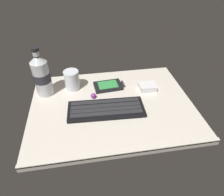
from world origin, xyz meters
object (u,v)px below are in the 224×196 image
(handheld_device, at_px, (109,86))
(keyboard, at_px, (106,109))
(charger_block, at_px, (147,87))
(water_bottle, at_px, (42,75))
(trackball_mouse, at_px, (93,96))
(juice_cup, at_px, (72,81))

(handheld_device, bearing_deg, keyboard, -103.16)
(charger_block, bearing_deg, keyboard, -151.02)
(water_bottle, bearing_deg, keyboard, -32.00)
(water_bottle, bearing_deg, handheld_device, 0.46)
(charger_block, height_order, trackball_mouse, charger_block)
(water_bottle, distance_m, charger_block, 0.44)
(keyboard, height_order, trackball_mouse, trackball_mouse)
(handheld_device, relative_size, trackball_mouse, 6.01)
(juice_cup, xyz_separation_m, trackball_mouse, (0.08, -0.08, -0.03))
(water_bottle, xyz_separation_m, charger_block, (0.43, -0.04, -0.08))
(charger_block, xyz_separation_m, trackball_mouse, (-0.24, -0.02, -0.00))
(juice_cup, relative_size, water_bottle, 0.41)
(juice_cup, bearing_deg, handheld_device, -6.66)
(water_bottle, distance_m, trackball_mouse, 0.22)
(keyboard, relative_size, water_bottle, 1.42)
(keyboard, bearing_deg, water_bottle, 148.00)
(keyboard, bearing_deg, trackball_mouse, 115.80)
(water_bottle, bearing_deg, trackball_mouse, -17.78)
(keyboard, height_order, charger_block, charger_block)
(keyboard, xyz_separation_m, charger_block, (0.20, 0.11, 0.00))
(handheld_device, xyz_separation_m, juice_cup, (-0.16, 0.02, 0.03))
(trackball_mouse, bearing_deg, water_bottle, 162.22)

